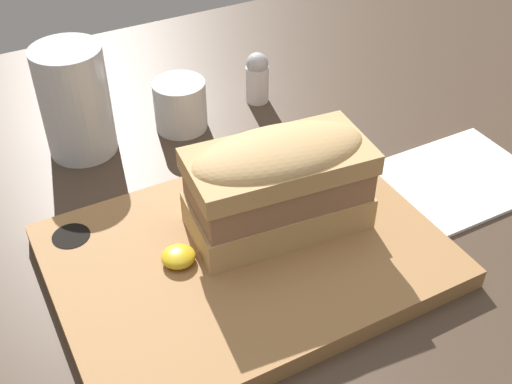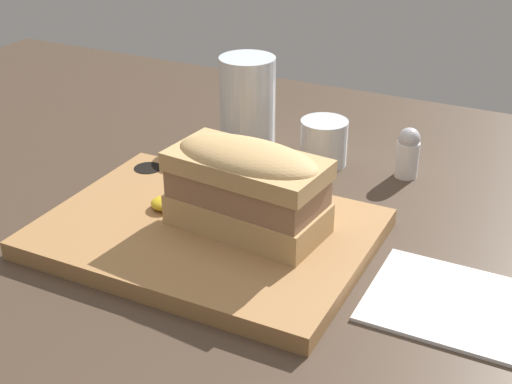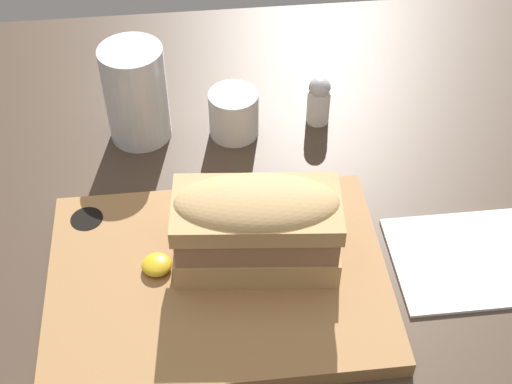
{
  "view_description": "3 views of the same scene",
  "coord_description": "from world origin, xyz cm",
  "px_view_note": "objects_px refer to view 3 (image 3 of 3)",
  "views": [
    {
      "loc": [
        -17.26,
        -40.75,
        45.75
      ],
      "look_at": [
        3.6,
        -1.73,
        9.89
      ],
      "focal_mm": 45.0,
      "sensor_mm": 36.0,
      "label": 1
    },
    {
      "loc": [
        37.51,
        -60.28,
        43.24
      ],
      "look_at": [
        8.14,
        -1.68,
        9.25
      ],
      "focal_mm": 50.0,
      "sensor_mm": 36.0,
      "label": 2
    },
    {
      "loc": [
        1.19,
        -48.71,
        62.46
      ],
      "look_at": [
        6.84,
        2.61,
        10.69
      ],
      "focal_mm": 50.0,
      "sensor_mm": 36.0,
      "label": 3
    }
  ],
  "objects_px": {
    "napkin": "(465,260)",
    "serving_board": "(217,279)",
    "salt_shaker": "(319,100)",
    "wine_glass": "(234,114)",
    "water_glass": "(137,99)",
    "sandwich": "(257,224)"
  },
  "relations": [
    {
      "from": "serving_board",
      "to": "napkin",
      "type": "distance_m",
      "value": 0.27
    },
    {
      "from": "serving_board",
      "to": "salt_shaker",
      "type": "relative_size",
      "value": 5.21
    },
    {
      "from": "serving_board",
      "to": "napkin",
      "type": "xyz_separation_m",
      "value": [
        0.27,
        0.0,
        -0.01
      ]
    },
    {
      "from": "serving_board",
      "to": "water_glass",
      "type": "relative_size",
      "value": 2.72
    },
    {
      "from": "serving_board",
      "to": "water_glass",
      "type": "xyz_separation_m",
      "value": [
        -0.08,
        0.26,
        0.05
      ]
    },
    {
      "from": "wine_glass",
      "to": "napkin",
      "type": "bearing_deg",
      "value": -46.49
    },
    {
      "from": "napkin",
      "to": "salt_shaker",
      "type": "xyz_separation_m",
      "value": [
        -0.12,
        0.26,
        0.03
      ]
    },
    {
      "from": "sandwich",
      "to": "napkin",
      "type": "bearing_deg",
      "value": -3.12
    },
    {
      "from": "sandwich",
      "to": "wine_glass",
      "type": "bearing_deg",
      "value": 90.93
    },
    {
      "from": "sandwich",
      "to": "salt_shaker",
      "type": "height_order",
      "value": "sandwich"
    },
    {
      "from": "serving_board",
      "to": "wine_glass",
      "type": "relative_size",
      "value": 5.52
    },
    {
      "from": "serving_board",
      "to": "sandwich",
      "type": "xyz_separation_m",
      "value": [
        0.04,
        0.02,
        0.06
      ]
    },
    {
      "from": "water_glass",
      "to": "napkin",
      "type": "distance_m",
      "value": 0.44
    },
    {
      "from": "water_glass",
      "to": "salt_shaker",
      "type": "relative_size",
      "value": 1.91
    },
    {
      "from": "napkin",
      "to": "wine_glass",
      "type": "bearing_deg",
      "value": 133.51
    },
    {
      "from": "sandwich",
      "to": "water_glass",
      "type": "bearing_deg",
      "value": 117.14
    },
    {
      "from": "serving_board",
      "to": "napkin",
      "type": "relative_size",
      "value": 2.21
    },
    {
      "from": "water_glass",
      "to": "wine_glass",
      "type": "bearing_deg",
      "value": -4.85
    },
    {
      "from": "napkin",
      "to": "salt_shaker",
      "type": "bearing_deg",
      "value": 115.09
    },
    {
      "from": "serving_board",
      "to": "water_glass",
      "type": "bearing_deg",
      "value": 107.43
    },
    {
      "from": "serving_board",
      "to": "water_glass",
      "type": "distance_m",
      "value": 0.27
    },
    {
      "from": "napkin",
      "to": "serving_board",
      "type": "bearing_deg",
      "value": -179.39
    }
  ]
}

